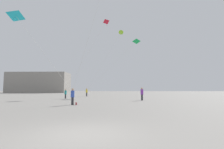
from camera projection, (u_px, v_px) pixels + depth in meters
name	position (u px, v px, depth m)	size (l,w,h in m)	color
ground_plane	(80.00, 135.00, 5.59)	(300.00, 300.00, 0.00)	gray
person_in_blue	(73.00, 96.00, 16.63)	(0.36, 0.36, 1.64)	#2D2D33
person_in_yellow	(87.00, 92.00, 37.47)	(0.40, 0.40, 1.82)	#2D2D33
person_in_purple	(142.00, 93.00, 23.62)	(0.39, 0.39, 1.80)	#2D2D33
person_in_teal	(66.00, 93.00, 27.89)	(0.35, 0.35, 1.58)	#2D2D33
kite_lime_diamond	(121.00, 33.00, 42.13)	(8.43, 4.28, 15.09)	#8CD12D
kite_cyan_delta	(17.00, 17.00, 15.71)	(5.65, 2.57, 7.43)	#1EB2C6
kite_crimson_delta	(105.00, 24.00, 32.49)	(7.13, 4.41, 13.69)	red
kite_emerald_delta	(136.00, 42.00, 43.68)	(12.61, 6.05, 13.24)	green
building_left_hall	(39.00, 83.00, 80.10)	(27.59, 11.44, 9.48)	gray
handbag_beside_flyer	(76.00, 104.00, 16.64)	(0.32, 0.14, 0.24)	maroon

